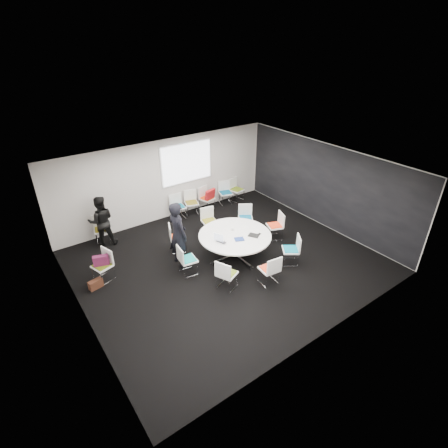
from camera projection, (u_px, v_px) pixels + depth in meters
room_shell at (229, 218)px, 9.53m from camera, size 8.08×7.08×2.88m
conference_table at (235, 241)px, 10.17m from camera, size 2.10×2.10×0.73m
projection_screen at (187, 163)px, 12.13m from camera, size 1.90×0.03×1.35m
chair_ring_a at (275, 230)px, 11.18m from camera, size 0.58×0.59×0.88m
chair_ring_b at (245, 223)px, 11.63m from camera, size 0.63×0.63×0.88m
chair_ring_c at (209, 226)px, 11.44m from camera, size 0.54×0.53×0.88m
chair_ring_d at (177, 242)px, 10.55m from camera, size 0.59×0.59×0.88m
chair_ring_e at (188, 265)px, 9.55m from camera, size 0.50×0.51×0.88m
chair_ring_f at (227, 279)px, 9.00m from camera, size 0.60×0.60×0.88m
chair_ring_g at (269, 274)px, 9.17m from camera, size 0.51×0.50×0.88m
chair_ring_h at (290, 255)px, 9.98m from camera, size 0.63×0.63×0.88m
chair_back_a at (178, 211)px, 12.36m from camera, size 0.49×0.48×0.88m
chair_back_b at (192, 207)px, 12.65m from camera, size 0.58×0.57×0.88m
chair_back_c at (207, 203)px, 12.98m from camera, size 0.55×0.55×0.88m
chair_back_d at (226, 197)px, 13.43m from camera, size 0.57×0.56×0.88m
chair_back_e at (236, 194)px, 13.68m from camera, size 0.54×0.53×0.88m
chair_spare_left at (104, 271)px, 9.31m from camera, size 0.56×0.57×0.88m
chair_person_back at (103, 234)px, 10.99m from camera, size 0.55×0.55×0.88m
person_main at (178, 234)px, 9.63m from camera, size 0.49×0.72×1.93m
person_back at (101, 221)px, 10.61m from camera, size 0.93×0.81×1.62m
laptop at (222, 241)px, 9.73m from camera, size 0.28×0.35×0.02m
laptop_lid at (219, 237)px, 9.68m from camera, size 0.14×0.28×0.22m
notebook_black at (254, 235)px, 10.02m from camera, size 0.34×0.37×0.02m
tablet_folio at (239, 239)px, 9.83m from camera, size 0.32×0.29×0.03m
papers_right at (245, 228)px, 10.41m from camera, size 0.35×0.37×0.00m
papers_front at (255, 231)px, 10.23m from camera, size 0.35×0.29×0.00m
cup at (232, 229)px, 10.26m from camera, size 0.08×0.08×0.09m
phone at (259, 234)px, 10.08m from camera, size 0.15×0.08×0.01m
maroon_bag at (101, 260)px, 9.13m from camera, size 0.42×0.25×0.28m
brown_bag at (96, 284)px, 9.07m from camera, size 0.39×0.23×0.24m
red_jacket at (210, 194)px, 12.62m from camera, size 0.47×0.26×0.36m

